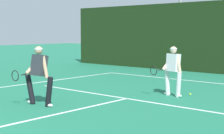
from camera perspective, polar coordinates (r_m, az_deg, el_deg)
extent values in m
cube|color=white|center=(15.06, 13.97, -2.28)|extent=(9.70, 0.10, 0.01)
cube|color=white|center=(11.01, 2.31, -5.01)|extent=(7.90, 0.10, 0.01)
cube|color=white|center=(8.78, -11.17, -7.87)|extent=(0.10, 6.40, 0.01)
cylinder|color=black|center=(9.89, -9.94, -3.91)|extent=(0.29, 0.17, 0.84)
cylinder|color=black|center=(10.44, -12.81, -3.46)|extent=(0.35, 0.17, 0.83)
ellipsoid|color=white|center=(9.95, -9.90, -5.99)|extent=(0.27, 0.13, 0.09)
ellipsoid|color=white|center=(10.50, -12.77, -5.43)|extent=(0.27, 0.13, 0.09)
cube|color=#2D3338|center=(10.07, -11.49, 0.25)|extent=(0.45, 0.37, 0.61)
cylinder|color=tan|center=(9.90, -10.57, 0.03)|extent=(0.25, 0.12, 0.64)
cylinder|color=tan|center=(10.25, -12.38, 0.18)|extent=(0.14, 0.56, 0.47)
sphere|color=tan|center=(10.04, -11.54, 2.61)|extent=(0.22, 0.22, 0.22)
cylinder|color=white|center=(10.04, -11.55, 2.83)|extent=(0.26, 0.26, 0.04)
cylinder|color=black|center=(10.15, -13.60, -1.15)|extent=(0.05, 0.26, 0.03)
torus|color=black|center=(9.94, -15.10, -1.33)|extent=(0.29, 0.05, 0.29)
cylinder|color=silver|center=(11.37, 10.51, -2.75)|extent=(0.21, 0.17, 0.80)
cylinder|color=silver|center=(11.68, 8.77, -2.50)|extent=(0.23, 0.18, 0.80)
ellipsoid|color=white|center=(11.43, 10.47, -4.49)|extent=(0.28, 0.15, 0.09)
ellipsoid|color=white|center=(11.73, 8.74, -4.20)|extent=(0.28, 0.15, 0.09)
cube|color=silver|center=(11.45, 9.68, 0.71)|extent=(0.45, 0.32, 0.57)
cylinder|color=beige|center=(11.30, 10.54, 0.50)|extent=(0.23, 0.13, 0.61)
cylinder|color=beige|center=(11.60, 8.84, 0.66)|extent=(0.18, 0.51, 0.49)
sphere|color=beige|center=(11.42, 9.71, 2.70)|extent=(0.21, 0.21, 0.21)
cylinder|color=white|center=(11.42, 9.72, 2.89)|extent=(0.27, 0.27, 0.04)
cylinder|color=black|center=(11.47, 7.80, -0.45)|extent=(0.08, 0.26, 0.03)
torus|color=black|center=(11.23, 6.61, -0.56)|extent=(0.29, 0.07, 0.29)
sphere|color=#D1E033|center=(11.85, 12.30, -4.23)|extent=(0.07, 0.07, 0.07)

